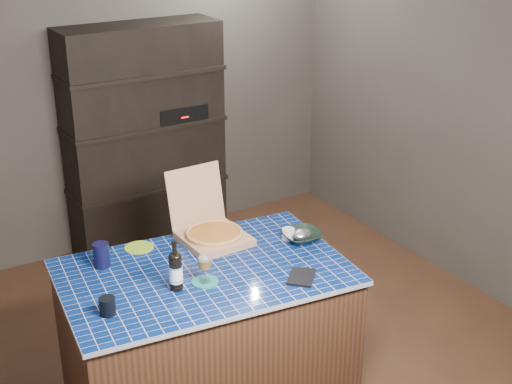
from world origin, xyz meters
TOP-DOWN VIEW (x-y plane):
  - room at (0.00, 0.00)m, footprint 3.50×3.50m
  - shelving_unit at (0.00, 1.53)m, footprint 1.20×0.41m
  - kitchen_island at (-0.50, -0.39)m, footprint 1.61×1.12m
  - pizza_box at (-0.29, -0.10)m, footprint 0.36×0.44m
  - mead_bottle at (-0.71, -0.49)m, footprint 0.07×0.07m
  - teal_trivet at (-0.55, -0.50)m, footprint 0.14×0.14m
  - wine_glass at (-0.55, -0.50)m, footprint 0.07×0.07m
  - tumbler at (-1.09, -0.53)m, footprint 0.08×0.08m
  - dvd_case at (-0.11, -0.73)m, footprint 0.22×0.22m
  - bowl at (0.14, -0.37)m, footprint 0.25×0.25m
  - foil_contents at (0.14, -0.37)m, footprint 0.12×0.10m
  - white_jar at (0.09, -0.32)m, footprint 0.07×0.07m
  - navy_cup at (-0.94, -0.06)m, footprint 0.09×0.09m
  - green_trivet at (-0.69, 0.03)m, footprint 0.17×0.17m

SIDE VIEW (x-z plane):
  - kitchen_island at x=-0.50m, z-range 0.00..0.83m
  - green_trivet at x=-0.69m, z-range 0.83..0.83m
  - teal_trivet at x=-0.55m, z-range 0.83..0.83m
  - dvd_case at x=-0.11m, z-range 0.83..0.84m
  - bowl at x=0.14m, z-range 0.83..0.88m
  - white_jar at x=0.09m, z-range 0.83..0.89m
  - foil_contents at x=0.14m, z-range 0.84..0.90m
  - tumbler at x=-1.09m, z-range 0.83..0.92m
  - pizza_box at x=-0.29m, z-range 0.69..1.07m
  - navy_cup at x=-0.94m, z-range 0.83..0.96m
  - shelving_unit at x=0.00m, z-range 0.00..1.80m
  - mead_bottle at x=-0.71m, z-range 0.80..1.07m
  - wine_glass at x=-0.55m, z-range 0.86..1.02m
  - room at x=0.00m, z-range -0.50..3.00m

